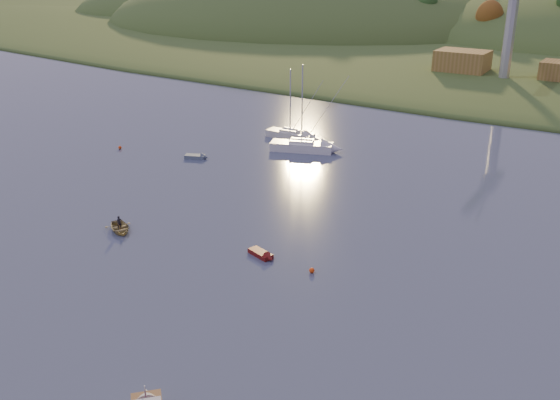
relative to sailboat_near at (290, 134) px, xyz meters
The scene contains 15 objects.
shore_slope 101.66m from the sailboat_near, 80.50° to the left, with size 640.00×150.00×7.00m, color #314B1E.
hill_left_far 207.59m from the sailboat_near, 133.63° to the left, with size 120.00×100.00×32.00m, color #314B1E.
hill_left 153.82m from the sailboat_near, 118.43° to the left, with size 170.00×140.00×44.00m, color #314B1E.
hillside_trees 121.43m from the sailboat_near, 82.06° to the left, with size 280.00×50.00×32.00m, color #19471B, non-canonical shape.
wharf 61.27m from the sailboat_near, 69.18° to the left, with size 42.00×16.00×2.40m, color slate.
shed_west 59.06m from the sailboat_near, 81.43° to the left, with size 11.00×8.00×4.80m, color olive.
dock_crane 59.18m from the sailboat_near, 70.71° to the left, with size 3.20×28.00×20.30m.
sailboat_near is the anchor object (origin of this frame).
sailboat_far 6.85m from the sailboat_near, 43.90° to the right, with size 9.51×5.74×12.67m.
canoe 39.75m from the sailboat_near, 85.12° to the right, with size 2.73×3.82×0.79m, color #9A8C55.
paddler 39.75m from the sailboat_near, 85.12° to the right, with size 0.53×0.35×1.46m, color black.
red_tender 41.48m from the sailboat_near, 61.68° to the right, with size 3.37×1.99×1.09m.
grey_dinghy 16.71m from the sailboat_near, 108.93° to the right, with size 3.57×2.44×1.25m.
buoy_1 44.37m from the sailboat_near, 55.70° to the right, with size 0.50×0.50×0.50m, color #F3430C.
buoy_2 26.16m from the sailboat_near, 134.61° to the right, with size 0.50×0.50×0.50m, color #F3430C.
Camera 1 is at (33.06, -16.20, 27.47)m, focal length 40.00 mm.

